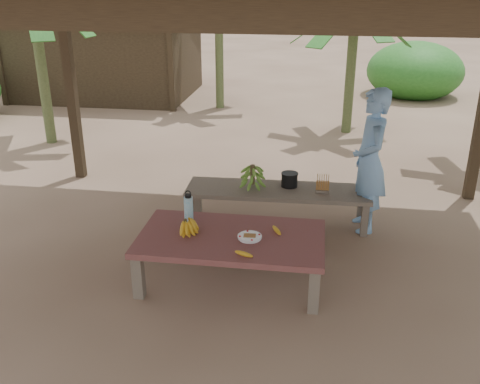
# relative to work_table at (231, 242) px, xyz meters

# --- Properties ---
(ground) EXTENTS (80.00, 80.00, 0.00)m
(ground) POSITION_rel_work_table_xyz_m (0.07, 0.28, -0.43)
(ground) COLOR brown
(ground) RESTS_ON ground
(work_table) EXTENTS (1.80, 1.01, 0.50)m
(work_table) POSITION_rel_work_table_xyz_m (0.00, 0.00, 0.00)
(work_table) COLOR brown
(work_table) RESTS_ON ground
(bench) EXTENTS (2.22, 0.67, 0.45)m
(bench) POSITION_rel_work_table_xyz_m (0.33, 1.40, -0.04)
(bench) COLOR brown
(bench) RESTS_ON ground
(ripe_banana_bunch) EXTENTS (0.30, 0.28, 0.15)m
(ripe_banana_bunch) POSITION_rel_work_table_xyz_m (-0.46, 0.01, 0.14)
(ripe_banana_bunch) COLOR gold
(ripe_banana_bunch) RESTS_ON work_table
(plate) EXTENTS (0.23, 0.23, 0.04)m
(plate) POSITION_rel_work_table_xyz_m (0.18, -0.04, 0.08)
(plate) COLOR white
(plate) RESTS_ON work_table
(loose_banana_front) EXTENTS (0.18, 0.07, 0.04)m
(loose_banana_front) POSITION_rel_work_table_xyz_m (0.18, -0.38, 0.09)
(loose_banana_front) COLOR gold
(loose_banana_front) RESTS_ON work_table
(loose_banana_side) EXTENTS (0.13, 0.16, 0.04)m
(loose_banana_side) POSITION_rel_work_table_xyz_m (0.43, 0.14, 0.09)
(loose_banana_side) COLOR gold
(loose_banana_side) RESTS_ON work_table
(water_flask) EXTENTS (0.09, 0.09, 0.34)m
(water_flask) POSITION_rel_work_table_xyz_m (-0.49, 0.27, 0.21)
(water_flask) COLOR #3EA3C4
(water_flask) RESTS_ON work_table
(green_banana_stalk) EXTENTS (0.28, 0.28, 0.31)m
(green_banana_stalk) POSITION_rel_work_table_xyz_m (0.03, 1.39, 0.17)
(green_banana_stalk) COLOR #598C2D
(green_banana_stalk) RESTS_ON bench
(cooking_pot) EXTENTS (0.20, 0.20, 0.17)m
(cooking_pot) POSITION_rel_work_table_xyz_m (0.47, 1.50, 0.10)
(cooking_pot) COLOR black
(cooking_pot) RESTS_ON bench
(skewer_rack) EXTENTS (0.18, 0.09, 0.24)m
(skewer_rack) POSITION_rel_work_table_xyz_m (0.87, 1.37, 0.14)
(skewer_rack) COLOR #A57F47
(skewer_rack) RESTS_ON bench
(woman) EXTENTS (0.50, 0.68, 1.70)m
(woman) POSITION_rel_work_table_xyz_m (1.39, 1.42, 0.42)
(woman) COLOR #76A8E0
(woman) RESTS_ON ground
(hut) EXTENTS (4.40, 3.43, 2.85)m
(hut) POSITION_rel_work_table_xyz_m (-4.43, 8.28, 0.67)
(hut) COLOR black
(hut) RESTS_ON ground
(banana_plant_n) EXTENTS (1.80, 1.80, 2.65)m
(banana_plant_n) POSITION_rel_work_table_xyz_m (1.32, 5.65, 1.74)
(banana_plant_n) COLOR #596638
(banana_plant_n) RESTS_ON ground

